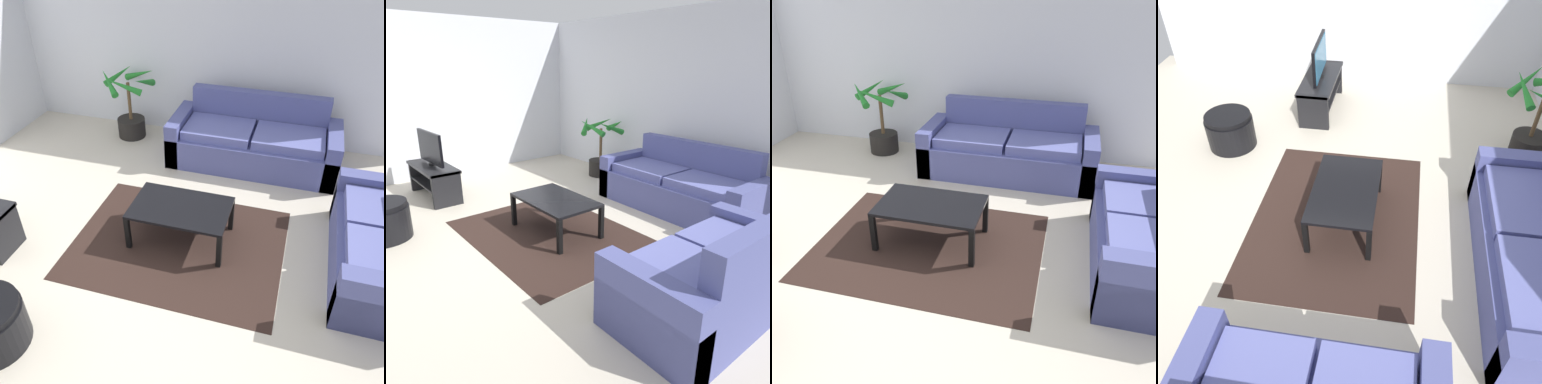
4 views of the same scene
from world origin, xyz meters
TOP-DOWN VIEW (x-y plane):
  - ground_plane at (0.00, 0.00)m, footprint 6.60×6.60m
  - wall_back at (0.00, 3.00)m, footprint 6.00×0.06m
  - couch_main at (0.73, 2.28)m, footprint 2.22×0.90m
  - couch_loveseat at (2.28, 0.61)m, footprint 0.90×1.68m
  - coffee_table at (0.26, 0.52)m, footprint 1.01×0.64m
  - area_rug at (0.26, 0.42)m, footprint 2.20×1.70m
  - potted_palm at (-1.18, 2.54)m, footprint 0.78×0.81m

SIDE VIEW (x-z plane):
  - ground_plane at x=0.00m, z-range 0.00..0.00m
  - area_rug at x=0.26m, z-range 0.00..0.01m
  - couch_loveseat at x=2.28m, z-range -0.15..0.75m
  - couch_main at x=0.73m, z-range -0.15..0.75m
  - coffee_table at x=0.26m, z-range 0.16..0.59m
  - potted_palm at x=-1.18m, z-range -0.11..0.93m
  - wall_back at x=0.00m, z-range 0.00..2.70m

